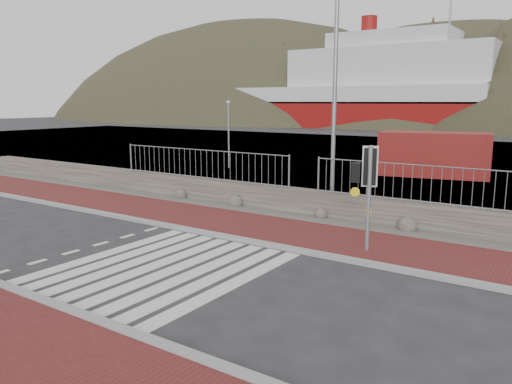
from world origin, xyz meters
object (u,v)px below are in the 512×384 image
Objects in this scene: ferry at (351,93)px; traffic_signal_far at (368,176)px; shipping_container at (434,154)px; streetlight at (339,75)px.

ferry is 17.09× the size of traffic_signal_far.
shipping_container is (25.96, -48.27, -4.16)m from ferry.
traffic_signal_far is 5.78m from streetlight.
ferry is at bearing 94.86° from streetlight.
ferry is 54.96m from shipping_container.
shipping_container is (0.48, 11.49, -3.77)m from streetlight.
streetlight is at bearing -77.81° from traffic_signal_far.
shipping_container is at bearing -103.53° from traffic_signal_far.
traffic_signal_far is 0.51× the size of shipping_container.
streetlight is (25.48, -59.75, -0.39)m from ferry.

